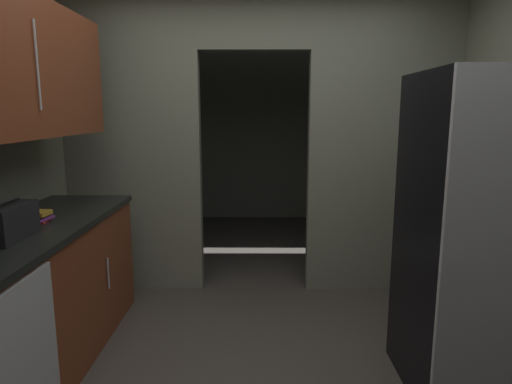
% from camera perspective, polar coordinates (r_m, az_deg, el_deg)
% --- Properties ---
extents(kitchen_partition, '(3.37, 0.12, 2.67)m').
position_cam_1_polar(kitchen_partition, '(3.84, 0.77, 7.95)').
color(kitchen_partition, gray).
rests_on(kitchen_partition, ground).
extents(adjoining_room_shell, '(3.37, 2.79, 2.67)m').
position_cam_1_polar(adjoining_room_shell, '(5.73, 0.49, 7.91)').
color(adjoining_room_shell, gray).
rests_on(adjoining_room_shell, ground).
extents(refrigerator, '(0.84, 0.78, 1.78)m').
position_cam_1_polar(refrigerator, '(2.75, 28.02, -5.31)').
color(refrigerator, black).
rests_on(refrigerator, ground).
extents(lower_cabinet_run, '(0.64, 2.20, 0.91)m').
position_cam_1_polar(lower_cabinet_run, '(2.98, -27.39, -12.97)').
color(lower_cabinet_run, brown).
rests_on(lower_cabinet_run, ground).
extents(dishwasher, '(0.02, 0.56, 0.85)m').
position_cam_1_polar(dishwasher, '(2.37, -27.49, -19.98)').
color(dishwasher, '#B7BABC').
rests_on(dishwasher, ground).
extents(upper_cabinet_counterside, '(0.36, 1.98, 0.78)m').
position_cam_1_polar(upper_cabinet_counterside, '(2.77, -29.77, 13.96)').
color(upper_cabinet_counterside, brown).
extents(boombox, '(0.18, 0.36, 0.21)m').
position_cam_1_polar(boombox, '(2.67, -29.37, -3.42)').
color(boombox, black).
rests_on(boombox, lower_cabinet_run).
extents(book_stack, '(0.14, 0.16, 0.07)m').
position_cam_1_polar(book_stack, '(3.00, -26.20, -2.84)').
color(book_stack, red).
rests_on(book_stack, lower_cabinet_run).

